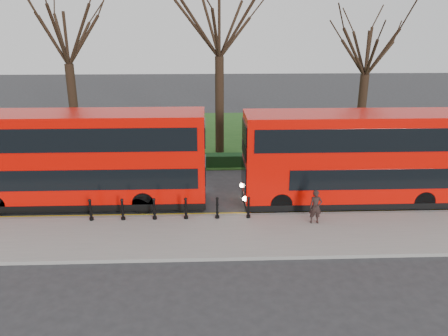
{
  "coord_description": "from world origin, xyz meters",
  "views": [
    {
      "loc": [
        1.15,
        -20.0,
        8.88
      ],
      "look_at": [
        1.94,
        0.5,
        2.0
      ],
      "focal_mm": 35.0,
      "sensor_mm": 36.0,
      "label": 1
    }
  ],
  "objects_px": {
    "bollard_row": "(170,209)",
    "bus_lead": "(86,160)",
    "bus_rear": "(361,159)",
    "pedestrian": "(316,207)"
  },
  "relations": [
    {
      "from": "bus_lead",
      "to": "pedestrian",
      "type": "relative_size",
      "value": 7.59
    },
    {
      "from": "bus_lead",
      "to": "bus_rear",
      "type": "relative_size",
      "value": 1.01
    },
    {
      "from": "bollard_row",
      "to": "bus_lead",
      "type": "xyz_separation_m",
      "value": [
        -4.3,
        2.29,
        1.74
      ]
    },
    {
      "from": "bollard_row",
      "to": "bus_lead",
      "type": "distance_m",
      "value": 5.18
    },
    {
      "from": "bollard_row",
      "to": "bus_rear",
      "type": "height_order",
      "value": "bus_rear"
    },
    {
      "from": "pedestrian",
      "to": "bus_rear",
      "type": "bearing_deg",
      "value": 43.69
    },
    {
      "from": "bus_rear",
      "to": "pedestrian",
      "type": "height_order",
      "value": "bus_rear"
    },
    {
      "from": "bollard_row",
      "to": "bus_rear",
      "type": "distance_m",
      "value": 9.79
    },
    {
      "from": "bollard_row",
      "to": "pedestrian",
      "type": "distance_m",
      "value": 6.68
    },
    {
      "from": "bollard_row",
      "to": "pedestrian",
      "type": "relative_size",
      "value": 4.75
    }
  ]
}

